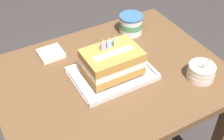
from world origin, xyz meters
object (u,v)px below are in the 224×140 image
Objects in this scene: birthday_cake at (113,62)px; foil_tray at (113,74)px; ice_cream_tub at (131,24)px; bowl_stack at (201,72)px; napkin_pile at (51,54)px.

foil_tray is at bearing -90.00° from birthday_cake.
ice_cream_tub is at bearing 45.02° from foil_tray.
bowl_stack is (0.33, -0.20, -0.05)m from birthday_cake.
birthday_cake is 0.39m from bowl_stack.
foil_tray is 2.91× the size of bowl_stack.
foil_tray is 2.83× the size of ice_cream_tub.
bowl_stack is 1.05× the size of napkin_pile.
napkin_pile is (-0.52, 0.48, -0.02)m from bowl_stack.
bowl_stack is at bearing -31.50° from birthday_cake.
bowl_stack is (0.33, -0.20, 0.03)m from foil_tray.
napkin_pile is (-0.19, 0.27, 0.00)m from foil_tray.
bowl_stack is 0.46m from ice_cream_tub.
napkin_pile is at bearing 177.40° from ice_cream_tub.
foil_tray is 0.39m from bowl_stack.
birthday_cake reaches higher than ice_cream_tub.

